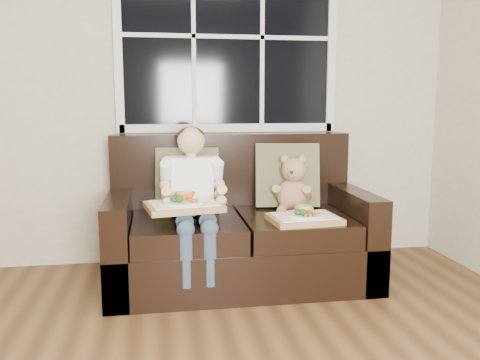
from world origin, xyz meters
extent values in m
cube|color=beige|center=(0.00, 2.50, 1.35)|extent=(4.50, 0.02, 2.70)
cube|color=black|center=(0.59, 2.48, 1.65)|extent=(1.50, 0.02, 1.25)
cube|color=silver|center=(0.59, 2.47, 0.99)|extent=(1.58, 0.04, 0.06)
cube|color=silver|center=(-0.19, 2.47, 1.65)|extent=(0.06, 0.04, 1.37)
cube|color=silver|center=(1.37, 2.47, 1.65)|extent=(0.06, 0.04, 1.37)
cube|color=silver|center=(0.59, 2.47, 1.65)|extent=(1.50, 0.03, 0.03)
cube|color=black|center=(0.59, 1.95, 0.15)|extent=(1.70, 0.90, 0.30)
cube|color=black|center=(-0.19, 1.95, 0.30)|extent=(0.15, 0.90, 0.60)
cube|color=black|center=(1.36, 1.95, 0.30)|extent=(0.15, 0.90, 0.60)
cube|color=black|center=(0.59, 2.33, 0.63)|extent=(1.70, 0.18, 0.66)
cube|color=black|center=(0.24, 1.87, 0.38)|extent=(0.68, 0.72, 0.15)
cube|color=black|center=(0.94, 1.87, 0.38)|extent=(0.68, 0.72, 0.15)
cube|color=brown|center=(0.26, 2.17, 0.66)|extent=(0.45, 0.25, 0.44)
cube|color=brown|center=(0.96, 2.17, 0.67)|extent=(0.47, 0.26, 0.46)
cube|color=white|center=(0.27, 2.00, 0.65)|extent=(0.27, 0.17, 0.38)
sphere|color=#DBA886|center=(0.27, 1.99, 0.94)|extent=(0.18, 0.18, 0.18)
ellipsoid|color=#361E11|center=(0.27, 2.00, 0.97)|extent=(0.18, 0.18, 0.13)
cylinder|color=#304155|center=(0.21, 1.79, 0.50)|extent=(0.10, 0.33, 0.10)
cylinder|color=#304155|center=(0.34, 1.79, 0.50)|extent=(0.10, 0.33, 0.10)
cylinder|color=#304155|center=(0.21, 1.54, 0.29)|extent=(0.09, 0.09, 0.31)
cylinder|color=#304155|center=(0.34, 1.54, 0.29)|extent=(0.09, 0.09, 0.31)
cylinder|color=#DBA886|center=(0.11, 1.87, 0.69)|extent=(0.07, 0.33, 0.26)
cylinder|color=#DBA886|center=(0.44, 1.87, 0.69)|extent=(0.07, 0.33, 0.26)
ellipsoid|color=tan|center=(0.97, 2.04, 0.55)|extent=(0.28, 0.26, 0.24)
sphere|color=tan|center=(0.97, 2.03, 0.73)|extent=(0.22, 0.22, 0.17)
sphere|color=tan|center=(0.91, 2.03, 0.80)|extent=(0.06, 0.06, 0.06)
sphere|color=tan|center=(1.03, 2.03, 0.80)|extent=(0.06, 0.06, 0.06)
sphere|color=tan|center=(0.97, 1.96, 0.71)|extent=(0.06, 0.06, 0.06)
sphere|color=black|center=(0.97, 1.94, 0.72)|extent=(0.03, 0.03, 0.03)
cylinder|color=tan|center=(0.91, 1.92, 0.48)|extent=(0.11, 0.14, 0.06)
cylinder|color=tan|center=(1.02, 1.92, 0.48)|extent=(0.11, 0.14, 0.06)
cube|color=#AA7D4C|center=(0.21, 1.74, 0.56)|extent=(0.49, 0.41, 0.04)
cube|color=silver|center=(0.21, 1.74, 0.58)|extent=(0.43, 0.35, 0.01)
cylinder|color=white|center=(0.21, 1.73, 0.60)|extent=(0.25, 0.25, 0.02)
imported|color=#FF5F15|center=(0.22, 1.77, 0.62)|extent=(0.15, 0.15, 0.04)
cylinder|color=#D4C373|center=(0.22, 1.77, 0.63)|extent=(0.09, 0.09, 0.02)
ellipsoid|color=#1D5E1D|center=(0.15, 1.68, 0.62)|extent=(0.05, 0.05, 0.04)
ellipsoid|color=#1D5E1D|center=(0.18, 1.67, 0.62)|extent=(0.05, 0.05, 0.04)
cylinder|color=orange|center=(0.25, 1.68, 0.61)|extent=(0.05, 0.07, 0.02)
cube|color=#AA7D4C|center=(0.95, 1.70, 0.47)|extent=(0.45, 0.36, 0.03)
cube|color=silver|center=(0.95, 1.70, 0.49)|extent=(0.39, 0.30, 0.01)
cylinder|color=white|center=(0.95, 1.69, 0.50)|extent=(0.24, 0.24, 0.01)
imported|color=yellow|center=(0.96, 1.73, 0.52)|extent=(0.12, 0.12, 0.03)
cylinder|color=#D4C373|center=(0.96, 1.73, 0.53)|extent=(0.09, 0.09, 0.02)
ellipsoid|color=#1D5E1D|center=(0.89, 1.65, 0.53)|extent=(0.04, 0.04, 0.04)
ellipsoid|color=#1D5E1D|center=(0.92, 1.63, 0.53)|extent=(0.04, 0.04, 0.04)
cylinder|color=orange|center=(0.99, 1.64, 0.51)|extent=(0.05, 0.06, 0.02)
cylinder|color=brown|center=(0.95, 1.62, 0.52)|extent=(0.03, 0.09, 0.02)
camera|label=1|loc=(0.06, -1.27, 1.19)|focal=38.00mm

